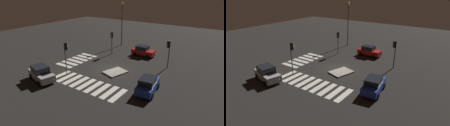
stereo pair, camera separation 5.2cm
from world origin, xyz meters
The scene contains 11 objects.
ground_plane centered at (0.00, 0.00, 0.00)m, with size 80.00×80.00×0.00m, color black.
traffic_island centered at (0.68, 1.01, 0.09)m, with size 3.49×2.99×0.18m.
car_blue centered at (2.96, 6.89, 0.89)m, with size 4.32×2.38×1.81m.
car_red centered at (-8.01, 1.03, 0.85)m, with size 1.88×3.98×1.72m.
car_silver centered at (7.87, -5.45, 0.91)m, with size 2.72×4.52×1.86m.
traffic_light_south centered at (-5.64, -3.89, 3.01)m, with size 0.53×0.54×3.96m.
traffic_light_west centered at (-5.00, 6.28, 3.09)m, with size 0.54×0.53×4.08m.
traffic_light_east centered at (4.70, -4.08, 3.33)m, with size 0.53×0.54×4.40m.
street_lamp centered at (-11.52, -5.52, 5.70)m, with size 0.56×0.56×8.48m.
crosswalk_near centered at (0.00, -6.89, 0.01)m, with size 6.45×3.20×0.02m.
crosswalk_side centered at (5.53, 0.00, 0.01)m, with size 3.20×9.90×0.02m.
Camera 1 is at (20.74, 14.21, 10.93)m, focal length 30.39 mm.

